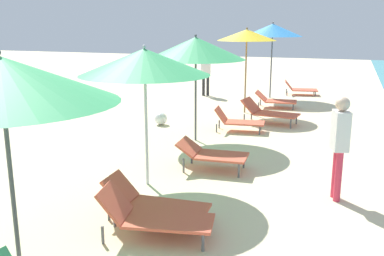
# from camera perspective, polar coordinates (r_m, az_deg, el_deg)

# --- Properties ---
(umbrella_third) EXTENTS (2.42, 2.42, 2.50)m
(umbrella_third) POSITION_cam_1_polar(r_m,az_deg,el_deg) (4.86, -23.81, 5.81)
(umbrella_third) COLOR #4C4C51
(umbrella_third) RESTS_ON ground
(lounger_third_shoreside) EXTENTS (1.55, 0.85, 0.68)m
(lounger_third_shoreside) POSITION_cam_1_polar(r_m,az_deg,el_deg) (5.79, -5.19, -11.44)
(lounger_third_shoreside) COLOR #D8593F
(lounger_third_shoreside) RESTS_ON ground
(umbrella_fourth) EXTENTS (2.19, 2.19, 2.42)m
(umbrella_fourth) POSITION_cam_1_polar(r_m,az_deg,el_deg) (7.28, -6.24, 8.61)
(umbrella_fourth) COLOR silver
(umbrella_fourth) RESTS_ON ground
(lounger_fourth_shoreside) EXTENTS (1.37, 0.78, 0.57)m
(lounger_fourth_shoreside) POSITION_cam_1_polar(r_m,az_deg,el_deg) (8.34, 2.61, -3.39)
(lounger_fourth_shoreside) COLOR #D8593F
(lounger_fourth_shoreside) RESTS_ON ground
(lounger_fourth_inland) EXTENTS (1.53, 0.65, 0.60)m
(lounger_fourth_inland) POSITION_cam_1_polar(r_m,az_deg,el_deg) (6.36, -5.07, -9.65)
(lounger_fourth_inland) COLOR #D8593F
(lounger_fourth_inland) RESTS_ON ground
(umbrella_fifth) EXTENTS (2.33, 2.33, 2.52)m
(umbrella_fifth) POSITION_cam_1_polar(r_m,az_deg,el_deg) (10.19, 0.49, 10.42)
(umbrella_fifth) COLOR #4C4C51
(umbrella_fifth) RESTS_ON ground
(lounger_fifth_shoreside) EXTENTS (1.34, 0.73, 0.62)m
(lounger_fifth_shoreside) POSITION_cam_1_polar(r_m,az_deg,el_deg) (11.40, 6.02, 0.99)
(lounger_fifth_shoreside) COLOR #D8593F
(lounger_fifth_shoreside) RESTS_ON ground
(umbrella_sixth) EXTENTS (1.82, 1.82, 2.64)m
(umbrella_sixth) POSITION_cam_1_polar(r_m,az_deg,el_deg) (13.64, 7.21, 12.00)
(umbrella_sixth) COLOR olive
(umbrella_sixth) RESTS_ON ground
(lounger_sixth_shoreside) EXTENTS (1.42, 0.82, 0.55)m
(lounger_sixth_shoreside) POSITION_cam_1_polar(r_m,az_deg,el_deg) (14.83, 10.84, 3.66)
(lounger_sixth_shoreside) COLOR #D8593F
(lounger_sixth_shoreside) RESTS_ON ground
(lounger_sixth_inland) EXTENTS (1.64, 0.89, 0.68)m
(lounger_sixth_inland) POSITION_cam_1_polar(r_m,az_deg,el_deg) (12.40, 10.04, 2.11)
(lounger_sixth_inland) COLOR #D8593F
(lounger_sixth_inland) RESTS_ON ground
(umbrella_farthest) EXTENTS (2.18, 2.18, 2.81)m
(umbrella_farthest) POSITION_cam_1_polar(r_m,az_deg,el_deg) (16.68, 10.55, 12.51)
(umbrella_farthest) COLOR #4C4C51
(umbrella_farthest) RESTS_ON ground
(lounger_farthest_shoreside) EXTENTS (1.36, 0.88, 0.56)m
(lounger_farthest_shoreside) POSITION_cam_1_polar(r_m,az_deg,el_deg) (17.76, 13.97, 5.05)
(lounger_farthest_shoreside) COLOR #D8593F
(lounger_farthest_shoreside) RESTS_ON ground
(person_walking_near) EXTENTS (0.40, 0.30, 1.71)m
(person_walking_near) POSITION_cam_1_polar(r_m,az_deg,el_deg) (16.98, 1.82, 7.75)
(person_walking_near) COLOR #262628
(person_walking_near) RESTS_ON ground
(person_walking_far) EXTENTS (0.31, 0.41, 1.67)m
(person_walking_far) POSITION_cam_1_polar(r_m,az_deg,el_deg) (7.16, 18.85, -1.27)
(person_walking_far) COLOR #D8334C
(person_walking_far) RESTS_ON ground
(beach_ball) EXTENTS (0.35, 0.35, 0.35)m
(beach_ball) POSITION_cam_1_polar(r_m,az_deg,el_deg) (12.13, -4.11, 1.23)
(beach_ball) COLOR white
(beach_ball) RESTS_ON ground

